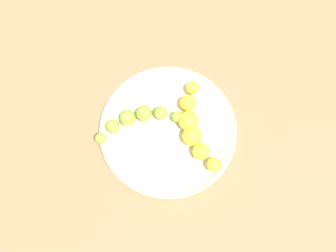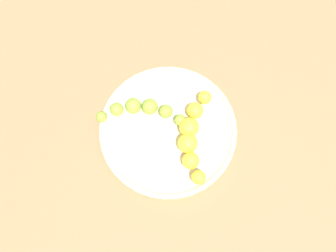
% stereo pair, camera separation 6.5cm
% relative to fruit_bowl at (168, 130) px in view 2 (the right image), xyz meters
% --- Properties ---
extents(ground_plane, '(2.40, 2.40, 0.00)m').
position_rel_fruit_bowl_xyz_m(ground_plane, '(0.00, 0.00, -0.01)').
color(ground_plane, '#936D47').
extents(fruit_bowl, '(0.26, 0.26, 0.02)m').
position_rel_fruit_bowl_xyz_m(fruit_bowl, '(0.00, 0.00, 0.00)').
color(fruit_bowl, beige).
rests_on(fruit_bowl, ground_plane).
extents(banana_yellow, '(0.18, 0.06, 0.04)m').
position_rel_fruit_bowl_xyz_m(banana_yellow, '(-0.01, -0.04, 0.03)').
color(banana_yellow, yellow).
rests_on(banana_yellow, fruit_bowl).
extents(banana_green, '(0.05, 0.17, 0.03)m').
position_rel_fruit_bowl_xyz_m(banana_green, '(0.03, 0.05, 0.02)').
color(banana_green, '#8CAD38').
rests_on(banana_green, fruit_bowl).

